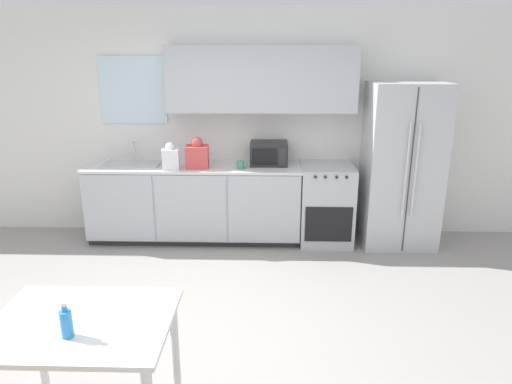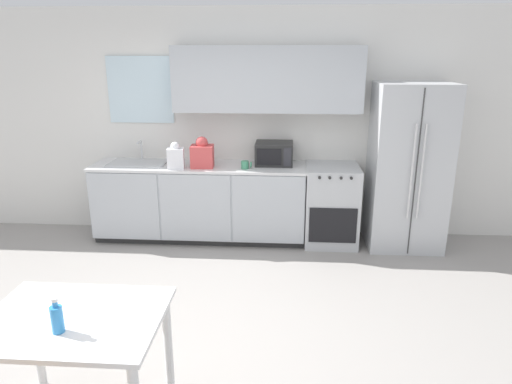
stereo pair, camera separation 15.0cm
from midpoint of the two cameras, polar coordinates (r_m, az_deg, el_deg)
ground_plane at (r=3.89m, az=-6.12°, el=-17.46°), size 12.00×12.00×0.00m
wall_back at (r=5.54m, az=-1.63°, el=9.54°), size 12.00×0.38×2.70m
kitchen_counter at (r=5.53m, az=-6.20°, el=-1.21°), size 2.52×0.64×0.92m
oven_range at (r=5.48m, az=10.12°, el=-1.58°), size 0.61×0.65×0.94m
refrigerator at (r=5.49m, az=19.20°, el=2.92°), size 0.83×0.72×1.88m
kitchen_sink at (r=5.59m, az=-13.79°, el=3.61°), size 0.66×0.43×0.25m
microwave at (r=5.38m, az=3.08°, el=4.84°), size 0.44×0.38×0.26m
coffee_mug at (r=5.19m, az=-0.48°, el=3.42°), size 0.12×0.09×0.09m
grocery_bag_0 at (r=5.25m, az=-9.21°, el=4.36°), size 0.21×0.18×0.31m
grocery_bag_1 at (r=5.26m, az=-5.93°, el=4.74°), size 0.27×0.23×0.36m
dining_table at (r=2.91m, az=-20.27°, el=-16.53°), size 1.01×0.76×0.77m
drink_bottle at (r=2.70m, az=-22.12°, el=-14.43°), size 0.07×0.07×0.20m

